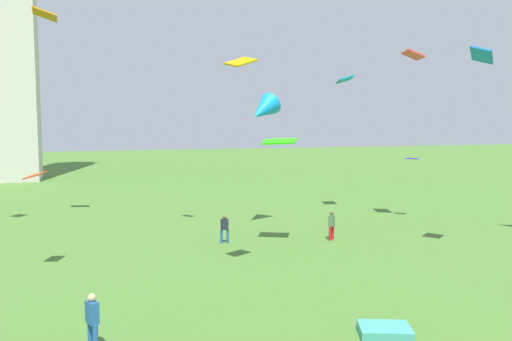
# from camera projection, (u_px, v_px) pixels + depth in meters

# --- Properties ---
(person_0) EXTENTS (0.48, 0.46, 1.63)m
(person_0) POSITION_uv_depth(u_px,v_px,m) (332.00, 224.00, 29.01)
(person_0) COLOR red
(person_0) RESTS_ON ground_plane
(person_2) EXTENTS (0.40, 0.50, 1.68)m
(person_2) POSITION_uv_depth(u_px,v_px,m) (92.00, 318.00, 14.89)
(person_2) COLOR #235693
(person_2) RESTS_ON ground_plane
(person_3) EXTENTS (0.48, 0.28, 1.55)m
(person_3) POSITION_uv_depth(u_px,v_px,m) (225.00, 227.00, 28.23)
(person_3) COLOR #235693
(person_3) RESTS_ON ground_plane
(kite_flying_1) EXTENTS (1.59, 1.69, 0.82)m
(kite_flying_1) POSITION_uv_depth(u_px,v_px,m) (482.00, 55.00, 24.42)
(kite_flying_1) COLOR blue
(kite_flying_2) EXTENTS (2.10, 1.88, 0.37)m
(kite_flying_2) POSITION_uv_depth(u_px,v_px,m) (280.00, 141.00, 27.11)
(kite_flying_2) COLOR #2BD20E
(kite_flying_3) EXTENTS (1.38, 1.16, 0.57)m
(kite_flying_3) POSITION_uv_depth(u_px,v_px,m) (241.00, 62.00, 20.83)
(kite_flying_3) COLOR #C69604
(kite_flying_4) EXTENTS (0.99, 1.19, 0.32)m
(kite_flying_4) POSITION_uv_depth(u_px,v_px,m) (35.00, 175.00, 22.53)
(kite_flying_4) COLOR #BF4216
(kite_flying_5) EXTENTS (2.81, 2.60, 2.17)m
(kite_flying_5) POSITION_uv_depth(u_px,v_px,m) (263.00, 110.00, 31.58)
(kite_flying_5) COLOR #1390E8
(kite_flying_6) EXTENTS (1.50, 1.81, 0.54)m
(kite_flying_6) POSITION_uv_depth(u_px,v_px,m) (345.00, 80.00, 36.93)
(kite_flying_6) COLOR #037EB7
(kite_flying_8) EXTENTS (1.56, 1.93, 0.55)m
(kite_flying_8) POSITION_uv_depth(u_px,v_px,m) (413.00, 55.00, 32.40)
(kite_flying_8) COLOR #E93938
(kite_flying_10) EXTENTS (1.49, 1.12, 0.82)m
(kite_flying_10) POSITION_uv_depth(u_px,v_px,m) (45.00, 14.00, 32.92)
(kite_flying_10) COLOR #C86907
(kite_flying_11) EXTENTS (0.95, 0.94, 0.08)m
(kite_flying_11) POSITION_uv_depth(u_px,v_px,m) (412.00, 159.00, 35.18)
(kite_flying_11) COLOR #390BD5
(kite_bundle_0) EXTENTS (1.87, 1.64, 0.30)m
(kite_bundle_0) POSITION_uv_depth(u_px,v_px,m) (385.00, 331.00, 15.99)
(kite_bundle_0) COLOR teal
(kite_bundle_0) RESTS_ON ground_plane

